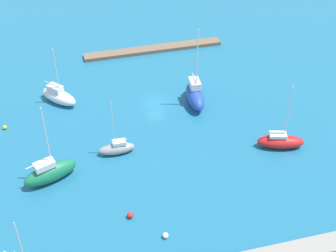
{
  "coord_description": "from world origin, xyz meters",
  "views": [
    {
      "loc": [
        14.22,
        62.97,
        46.03
      ],
      "look_at": [
        0.0,
        8.13,
        1.5
      ],
      "focal_mm": 53.1,
      "sensor_mm": 36.0,
      "label": 1
    }
  ],
  "objects_px": {
    "pier_dock": "(153,49)",
    "mooring_buoy_white": "(165,236)",
    "sailboat_green_by_breakwater": "(50,172)",
    "mooring_buoy_red": "(130,215)",
    "sailboat_gray_outer_mooring": "(117,148)",
    "sailboat_blue_far_south": "(195,95)",
    "sailboat_white_center_basin": "(59,96)",
    "mooring_buoy_yellow": "(5,127)",
    "sailboat_red_lone_south": "(280,141)"
  },
  "relations": [
    {
      "from": "pier_dock",
      "to": "mooring_buoy_white",
      "type": "xyz_separation_m",
      "value": [
        8.62,
        43.01,
        0.04
      ]
    },
    {
      "from": "sailboat_green_by_breakwater",
      "to": "mooring_buoy_red",
      "type": "relative_size",
      "value": 14.93
    },
    {
      "from": "pier_dock",
      "to": "sailboat_gray_outer_mooring",
      "type": "xyz_separation_m",
      "value": [
        11.5,
        26.79,
        0.56
      ]
    },
    {
      "from": "sailboat_blue_far_south",
      "to": "sailboat_green_by_breakwater",
      "type": "bearing_deg",
      "value": -58.2
    },
    {
      "from": "sailboat_white_center_basin",
      "to": "mooring_buoy_white",
      "type": "relative_size",
      "value": 13.44
    },
    {
      "from": "sailboat_gray_outer_mooring",
      "to": "mooring_buoy_red",
      "type": "height_order",
      "value": "sailboat_gray_outer_mooring"
    },
    {
      "from": "sailboat_green_by_breakwater",
      "to": "pier_dock",
      "type": "bearing_deg",
      "value": 35.18
    },
    {
      "from": "pier_dock",
      "to": "sailboat_white_center_basin",
      "type": "xyz_separation_m",
      "value": [
        18.3,
        12.29,
        0.87
      ]
    },
    {
      "from": "mooring_buoy_white",
      "to": "sailboat_green_by_breakwater",
      "type": "bearing_deg",
      "value": -47.0
    },
    {
      "from": "sailboat_green_by_breakwater",
      "to": "mooring_buoy_yellow",
      "type": "height_order",
      "value": "sailboat_green_by_breakwater"
    },
    {
      "from": "mooring_buoy_yellow",
      "to": "mooring_buoy_red",
      "type": "height_order",
      "value": "mooring_buoy_red"
    },
    {
      "from": "sailboat_red_lone_south",
      "to": "mooring_buoy_red",
      "type": "relative_size",
      "value": 13.29
    },
    {
      "from": "pier_dock",
      "to": "mooring_buoy_white",
      "type": "distance_m",
      "value": 43.87
    },
    {
      "from": "sailboat_blue_far_south",
      "to": "mooring_buoy_red",
      "type": "bearing_deg",
      "value": -30.05
    },
    {
      "from": "sailboat_green_by_breakwater",
      "to": "mooring_buoy_yellow",
      "type": "distance_m",
      "value": 14.02
    },
    {
      "from": "sailboat_green_by_breakwater",
      "to": "mooring_buoy_red",
      "type": "xyz_separation_m",
      "value": [
        -8.8,
        9.01,
        -1.01
      ]
    },
    {
      "from": "sailboat_green_by_breakwater",
      "to": "sailboat_white_center_basin",
      "type": "distance_m",
      "value": 17.83
    },
    {
      "from": "pier_dock",
      "to": "sailboat_green_by_breakwater",
      "type": "bearing_deg",
      "value": 55.19
    },
    {
      "from": "pier_dock",
      "to": "sailboat_gray_outer_mooring",
      "type": "bearing_deg",
      "value": 66.77
    },
    {
      "from": "sailboat_blue_far_south",
      "to": "mooring_buoy_yellow",
      "type": "distance_m",
      "value": 29.31
    },
    {
      "from": "sailboat_white_center_basin",
      "to": "mooring_buoy_red",
      "type": "relative_size",
      "value": 12.62
    },
    {
      "from": "pier_dock",
      "to": "sailboat_green_by_breakwater",
      "type": "distance_m",
      "value": 36.48
    },
    {
      "from": "pier_dock",
      "to": "sailboat_blue_far_south",
      "type": "distance_m",
      "value": 18.27
    },
    {
      "from": "sailboat_white_center_basin",
      "to": "sailboat_red_lone_south",
      "type": "bearing_deg",
      "value": 14.53
    },
    {
      "from": "mooring_buoy_yellow",
      "to": "mooring_buoy_white",
      "type": "bearing_deg",
      "value": 125.11
    },
    {
      "from": "sailboat_red_lone_south",
      "to": "sailboat_white_center_basin",
      "type": "height_order",
      "value": "sailboat_red_lone_south"
    },
    {
      "from": "sailboat_red_lone_south",
      "to": "mooring_buoy_red",
      "type": "height_order",
      "value": "sailboat_red_lone_south"
    },
    {
      "from": "sailboat_gray_outer_mooring",
      "to": "mooring_buoy_white",
      "type": "height_order",
      "value": "sailboat_gray_outer_mooring"
    },
    {
      "from": "sailboat_red_lone_south",
      "to": "pier_dock",
      "type": "bearing_deg",
      "value": 125.65
    },
    {
      "from": "mooring_buoy_yellow",
      "to": "sailboat_gray_outer_mooring",
      "type": "bearing_deg",
      "value": 147.99
    },
    {
      "from": "mooring_buoy_white",
      "to": "mooring_buoy_yellow",
      "type": "bearing_deg",
      "value": -54.89
    },
    {
      "from": "sailboat_gray_outer_mooring",
      "to": "sailboat_blue_far_south",
      "type": "bearing_deg",
      "value": -147.37
    },
    {
      "from": "mooring_buoy_yellow",
      "to": "mooring_buoy_white",
      "type": "height_order",
      "value": "mooring_buoy_white"
    },
    {
      "from": "sailboat_gray_outer_mooring",
      "to": "sailboat_red_lone_south",
      "type": "relative_size",
      "value": 0.87
    },
    {
      "from": "sailboat_blue_far_south",
      "to": "sailboat_white_center_basin",
      "type": "height_order",
      "value": "sailboat_blue_far_south"
    },
    {
      "from": "sailboat_red_lone_south",
      "to": "sailboat_green_by_breakwater",
      "type": "height_order",
      "value": "sailboat_green_by_breakwater"
    },
    {
      "from": "sailboat_blue_far_south",
      "to": "sailboat_red_lone_south",
      "type": "distance_m",
      "value": 15.8
    },
    {
      "from": "sailboat_white_center_basin",
      "to": "mooring_buoy_red",
      "type": "xyz_separation_m",
      "value": [
        -6.28,
        26.66,
        -0.8
      ]
    },
    {
      "from": "mooring_buoy_white",
      "to": "mooring_buoy_red",
      "type": "bearing_deg",
      "value": -50.18
    },
    {
      "from": "pier_dock",
      "to": "mooring_buoy_white",
      "type": "bearing_deg",
      "value": 78.66
    },
    {
      "from": "pier_dock",
      "to": "sailboat_white_center_basin",
      "type": "distance_m",
      "value": 22.06
    },
    {
      "from": "mooring_buoy_white",
      "to": "sailboat_gray_outer_mooring",
      "type": "bearing_deg",
      "value": -79.95
    },
    {
      "from": "sailboat_green_by_breakwater",
      "to": "mooring_buoy_white",
      "type": "height_order",
      "value": "sailboat_green_by_breakwater"
    },
    {
      "from": "sailboat_blue_far_south",
      "to": "mooring_buoy_white",
      "type": "distance_m",
      "value": 27.38
    },
    {
      "from": "pier_dock",
      "to": "sailboat_gray_outer_mooring",
      "type": "relative_size",
      "value": 2.87
    },
    {
      "from": "sailboat_white_center_basin",
      "to": "mooring_buoy_white",
      "type": "xyz_separation_m",
      "value": [
        -9.67,
        30.72,
        -0.83
      ]
    },
    {
      "from": "pier_dock",
      "to": "sailboat_red_lone_south",
      "type": "bearing_deg",
      "value": 109.61
    },
    {
      "from": "sailboat_gray_outer_mooring",
      "to": "sailboat_green_by_breakwater",
      "type": "relative_size",
      "value": 0.77
    },
    {
      "from": "sailboat_red_lone_south",
      "to": "sailboat_white_center_basin",
      "type": "xyz_separation_m",
      "value": [
        29.44,
        -19.0,
        0.14
      ]
    },
    {
      "from": "mooring_buoy_yellow",
      "to": "pier_dock",
      "type": "bearing_deg",
      "value": -147.12
    }
  ]
}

